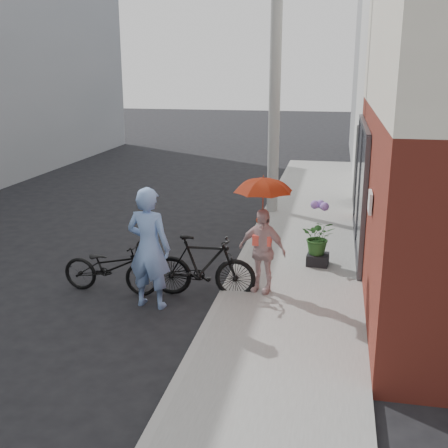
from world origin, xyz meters
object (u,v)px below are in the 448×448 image
(kimono_woman, at_px, (262,250))
(officer, at_px, (149,248))
(bike_right, at_px, (203,266))
(planter, at_px, (318,259))
(bike_left, at_px, (111,267))
(utility_pole, at_px, (275,74))

(kimono_woman, bearing_deg, officer, -140.84)
(bike_right, height_order, planter, bike_right)
(bike_left, xyz_separation_m, planter, (3.38, 1.74, -0.22))
(utility_pole, relative_size, bike_right, 4.01)
(officer, relative_size, bike_right, 1.11)
(utility_pole, xyz_separation_m, planter, (1.31, -3.85, -3.28))
(utility_pole, relative_size, kimono_woman, 5.02)
(bike_right, relative_size, planter, 4.46)
(bike_left, distance_m, planter, 3.80)
(officer, xyz_separation_m, kimono_woman, (1.68, 0.69, -0.15))
(officer, relative_size, bike_left, 1.15)
(officer, bearing_deg, utility_pole, -93.64)
(officer, bearing_deg, bike_left, -17.98)
(officer, bearing_deg, planter, -131.92)
(bike_left, bearing_deg, officer, -113.89)
(utility_pole, height_order, bike_left, utility_pole)
(officer, distance_m, bike_left, 1.07)
(officer, height_order, bike_right, officer)
(bike_left, relative_size, planter, 4.31)
(utility_pole, xyz_separation_m, bike_left, (-2.06, -5.59, -3.06))
(utility_pole, bearing_deg, bike_right, -95.25)
(utility_pole, distance_m, officer, 6.62)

